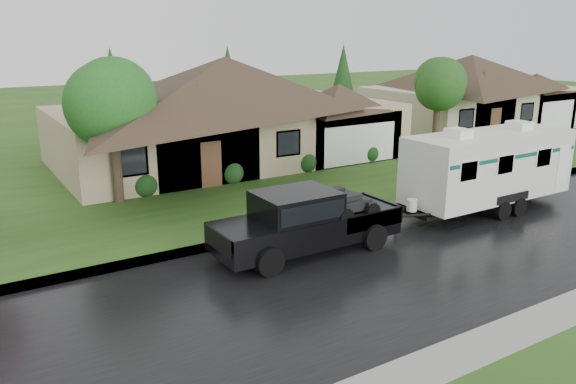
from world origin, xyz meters
name	(u,v)px	position (x,y,z in m)	size (l,w,h in m)	color
ground	(355,245)	(0.00, 0.00, 0.00)	(140.00, 140.00, 0.00)	#284F18
road	(395,264)	(0.00, -2.00, 0.01)	(140.00, 8.00, 0.01)	black
curb	(318,224)	(0.00, 2.25, 0.07)	(140.00, 0.50, 0.15)	gray
lawn	(188,161)	(0.00, 15.00, 0.07)	(140.00, 26.00, 0.15)	#284F18
house_main	(232,97)	(2.29, 13.84, 3.59)	(19.44, 10.80, 6.90)	tan
house_neighbor	(474,84)	(22.27, 14.34, 3.32)	(15.12, 9.72, 6.45)	tan
tree_left_green	(111,105)	(-5.55, 8.76, 4.18)	(3.51, 3.51, 5.81)	#382B1E
tree_right_green	(439,86)	(13.89, 9.87, 3.93)	(3.29, 3.29, 5.45)	#382B1E
shrub_row	(270,166)	(2.00, 9.30, 0.65)	(13.60, 1.00, 1.00)	#143814
pickup_truck	(304,220)	(-1.86, 0.37, 1.13)	(6.31, 2.40, 2.10)	black
travel_trailer	(488,165)	(6.96, 0.37, 1.85)	(7.78, 2.73, 3.49)	silver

